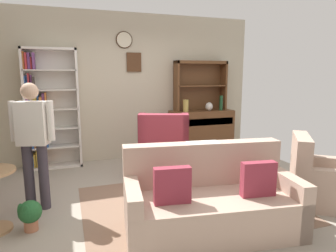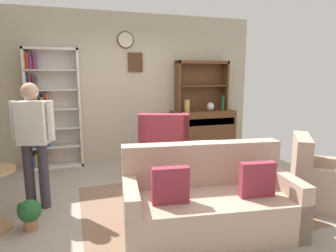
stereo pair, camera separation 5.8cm
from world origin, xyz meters
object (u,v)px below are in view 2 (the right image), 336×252
at_px(couch_floral, 209,202).
at_px(armchair_floral, 321,183).
at_px(vase_round, 211,107).
at_px(wingback_chair, 165,153).
at_px(coffee_table, 192,170).
at_px(potted_plant_small, 29,213).
at_px(sideboard, 203,130).
at_px(book_stack, 196,164).
at_px(bookshelf, 50,111).
at_px(person_reading, 33,137).
at_px(sideboard_hutch, 202,79).
at_px(bottle_wine, 223,103).
at_px(vase_tall, 187,106).

xyz_separation_m(couch_floral, armchair_floral, (1.65, 0.12, -0.02)).
relative_size(vase_round, wingback_chair, 0.16).
bearing_deg(wingback_chair, coffee_table, -83.08).
bearing_deg(potted_plant_small, sideboard, 35.85).
relative_size(armchair_floral, coffee_table, 1.34).
relative_size(wingback_chair, potted_plant_small, 3.14).
bearing_deg(book_stack, wingback_chair, 98.17).
height_order(bookshelf, book_stack, bookshelf).
height_order(vase_round, book_stack, vase_round).
xyz_separation_m(person_reading, coffee_table, (1.98, -0.24, -0.55)).
relative_size(couch_floral, person_reading, 1.22).
distance_m(armchair_floral, coffee_table, 1.66).
height_order(armchair_floral, person_reading, person_reading).
distance_m(sideboard, vase_round, 0.52).
xyz_separation_m(sideboard_hutch, person_reading, (-3.02, -1.76, -0.65)).
xyz_separation_m(sideboard, vase_round, (0.13, -0.07, 0.50)).
bearing_deg(person_reading, armchair_floral, -16.67).
height_order(bottle_wine, wingback_chair, bottle_wine).
relative_size(coffee_table, book_stack, 4.42).
height_order(sideboard, person_reading, person_reading).
bearing_deg(vase_tall, wingback_chair, -129.83).
distance_m(vase_tall, book_stack, 2.05).
bearing_deg(bookshelf, wingback_chair, -30.90).
bearing_deg(wingback_chair, couch_floral, -92.50).
relative_size(bookshelf, vase_tall, 8.70).
relative_size(potted_plant_small, coffee_table, 0.42).
bearing_deg(book_stack, sideboard_hutch, 63.88).
xyz_separation_m(vase_tall, coffee_table, (-0.65, -1.80, -0.69)).
bearing_deg(armchair_floral, bottle_wine, 90.75).
bearing_deg(bookshelf, couch_floral, -59.39).
relative_size(bottle_wine, potted_plant_small, 0.91).
xyz_separation_m(armchair_floral, person_reading, (-3.44, 1.03, 0.62)).
height_order(wingback_chair, potted_plant_small, wingback_chair).
bearing_deg(wingback_chair, bookshelf, 149.10).
relative_size(armchair_floral, person_reading, 0.69).
bearing_deg(wingback_chair, vase_round, 35.77).
bearing_deg(bottle_wine, couch_floral, -120.75).
bearing_deg(potted_plant_small, couch_floral, -18.05).
distance_m(vase_round, bottle_wine, 0.27).
relative_size(bottle_wine, person_reading, 0.19).
distance_m(sideboard_hutch, book_stack, 2.54).
xyz_separation_m(bookshelf, wingback_chair, (1.79, -1.07, -0.63)).
distance_m(bookshelf, person_reading, 1.74).
xyz_separation_m(bookshelf, sideboard_hutch, (2.93, 0.02, 0.54)).
distance_m(sideboard_hutch, vase_tall, 0.68).
xyz_separation_m(sideboard, sideboard_hutch, (0.00, 0.11, 1.05)).
relative_size(vase_tall, couch_floral, 0.13).
height_order(sideboard_hutch, potted_plant_small, sideboard_hutch).
height_order(sideboard_hutch, coffee_table, sideboard_hutch).
relative_size(sideboard, vase_round, 7.65).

